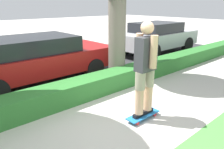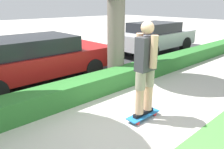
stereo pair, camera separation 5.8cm
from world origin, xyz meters
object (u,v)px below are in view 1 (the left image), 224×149
(parked_car_rear, at_px, (157,37))
(skater_person, at_px, (145,68))
(parked_car_middle, at_px, (36,58))
(skateboard, at_px, (143,115))

(parked_car_rear, bearing_deg, skater_person, -145.19)
(skater_person, distance_m, parked_car_middle, 3.60)
(skater_person, xyz_separation_m, parked_car_rear, (5.06, 3.60, -0.31))
(skateboard, relative_size, parked_car_rear, 0.19)
(skateboard, xyz_separation_m, skater_person, (-0.00, 0.00, 0.98))
(parked_car_rear, bearing_deg, skateboard, -145.19)
(skater_person, relative_size, parked_car_middle, 0.40)
(skateboard, distance_m, parked_car_rear, 6.25)
(skateboard, xyz_separation_m, parked_car_middle, (-0.62, 3.53, 0.63))
(parked_car_middle, height_order, parked_car_rear, parked_car_rear)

